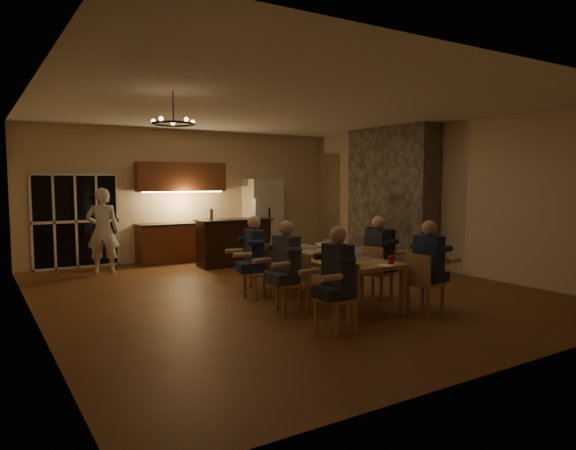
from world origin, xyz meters
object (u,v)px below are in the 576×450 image
Objects in this scene: mug_mid at (307,247)px; person_right_near at (428,266)px; laptop_c at (307,249)px; laptop_a at (345,257)px; can_cola at (267,242)px; laptop_b at (362,252)px; dining_table at (318,277)px; person_left_far at (254,257)px; chair_left_mid at (292,283)px; plate_near at (356,257)px; standing_person at (103,231)px; person_left_mid at (286,267)px; mug_front at (332,254)px; chair_left_far at (259,272)px; can_right at (329,247)px; bar_blender at (257,208)px; chair_right_near at (425,283)px; person_left_near at (338,279)px; laptop_e at (276,242)px; laptop_d at (330,247)px; person_right_mid at (378,258)px; laptop_f at (295,240)px; redcup_mid at (282,249)px; redcup_near at (391,260)px; plate_far at (314,247)px; bar_bottle at (211,214)px; plate_left at (337,264)px; refrigerator at (263,217)px; chandelier at (173,124)px; chair_right_far at (340,263)px.

person_right_near is at bearing -70.48° from mug_mid.
person_right_near is 1.93m from laptop_c.
can_cola is (0.12, 2.50, -0.05)m from laptop_a.
dining_table is at bearing 94.09° from laptop_b.
person_left_far reaches higher than laptop_c.
plate_near is at bearing 99.88° from chair_left_mid.
standing_person is (-2.48, 4.32, 0.53)m from dining_table.
mug_front is (0.91, 0.07, 0.11)m from person_left_mid.
can_cola is at bearing 143.30° from chair_left_far.
bar_blender is (0.42, 3.39, 0.50)m from can_right.
can_cola is (-1.03, 2.97, 0.37)m from chair_right_near.
laptop_c is (0.61, 1.62, 0.17)m from person_left_near.
laptop_b and laptop_e have the same top height.
laptop_a is at bearing -168.00° from laptop_b.
laptop_d reaches higher than chair_left_far.
person_right_mid is 1.71m from laptop_f.
plate_near is (0.74, -1.07, -0.05)m from redcup_mid.
plate_far is (0.08, 2.09, -0.05)m from redcup_near.
plate_left is at bearing -91.86° from bar_bottle.
refrigerator is at bearing 74.32° from can_right.
laptop_c is at bearing -93.38° from can_cola.
laptop_f is at bearing 160.14° from chair_left_mid.
can_cola is 0.49× the size of plate_left.
person_left_near reaches higher than can_right.
chandelier is (0.08, -4.22, 1.84)m from standing_person.
chair_right_near is 0.64× the size of person_left_near.
dining_table is 0.94m from plate_far.
bar_bottle is (-0.64, 3.57, 0.39)m from can_right.
person_left_far is (-1.77, 2.18, 0.00)m from person_right_near.
laptop_b is (1.15, 0.87, 0.17)m from person_left_near.
chandelier is 3.25m from mug_mid.
person_left_near is 11.50× the size of redcup_mid.
person_left_far is 3.37m from bar_bottle.
laptop_e is at bearing 107.71° from plate_near.
person_left_mid is 1.77m from person_right_mid.
person_right_mid is (1.77, -0.04, 0.00)m from person_left_mid.
laptop_f is at bearing 20.23° from chandelier.
laptop_c is (-0.25, -0.03, 0.49)m from dining_table.
chair_left_far reaches higher than can_right.
can_cola is at bearing 12.09° from chair_right_near.
plate_near is (0.57, -0.57, -0.10)m from laptop_c.
chair_right_far reaches higher than plate_left.
chair_left_mid reaches higher than plate_near.
dining_table is 6.64× the size of bar_blender.
laptop_d is 3.20× the size of mug_mid.
mug_mid is (2.55, 0.46, -1.95)m from chandelier.
laptop_f reaches higher than plate_near.
laptop_b is 4.69m from bar_bottle.
chair_right_near is 8.90× the size of mug_mid.
chair_right_near is 1.06m from laptop_b.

